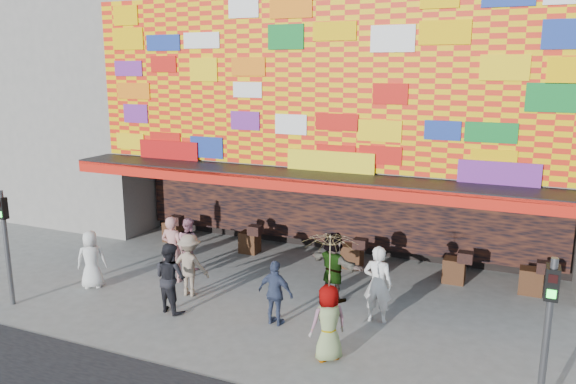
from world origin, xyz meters
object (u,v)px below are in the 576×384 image
object	(u,v)px
ped_a	(91,259)
ped_c	(170,277)
ped_h	(378,284)
signal_right	(548,324)
ped_i	(189,243)
signal_left	(5,235)
ped_f	(333,266)
ped_e	(276,293)
ped_b	(173,249)
parasol	(329,259)
ped_g	(328,323)
ped_d	(190,265)

from	to	relation	value
ped_a	ped_c	xyz separation A→B (m)	(2.90, -0.41, 0.08)
ped_h	ped_a	bearing A→B (deg)	6.71
signal_right	ped_i	distance (m)	10.57
signal_left	ped_h	distance (m)	9.32
ped_a	ped_c	distance (m)	2.93
ped_c	ped_h	distance (m)	5.08
ped_i	ped_f	bearing A→B (deg)	-170.66
ped_e	ped_h	bearing A→B (deg)	-145.48
ped_a	ped_b	xyz separation A→B (m)	(1.77, 1.30, 0.14)
ped_f	parasol	xyz separation A→B (m)	(0.92, -2.96, 1.30)
signal_right	ped_b	distance (m)	10.05
signal_left	ped_e	bearing A→B (deg)	14.07
ped_h	parasol	xyz separation A→B (m)	(-0.47, -2.16, 1.27)
parasol	ped_b	bearing A→B (deg)	156.56
signal_left	ped_b	size ratio (longest dim) A/B	1.58
ped_e	signal_left	bearing A→B (deg)	21.27
ped_h	parasol	distance (m)	2.54
signal_right	ped_e	xyz separation A→B (m)	(-5.71, 1.68, -1.07)
signal_left	ped_c	world-z (taller)	signal_left
signal_left	signal_right	bearing A→B (deg)	0.00
ped_b	signal_left	bearing A→B (deg)	45.54
signal_right	ped_h	size ratio (longest dim) A/B	1.59
ped_c	ped_g	size ratio (longest dim) A/B	1.09
ped_a	ped_e	world-z (taller)	ped_a
ped_g	ped_d	bearing A→B (deg)	-64.69
ped_c	ped_d	size ratio (longest dim) A/B	1.05
signal_right	ped_d	xyz separation A→B (m)	(-8.54, 2.36, -1.02)
ped_f	parasol	distance (m)	3.36
ped_d	ped_h	xyz separation A→B (m)	(4.98, 0.43, 0.11)
ped_b	ped_h	bearing A→B (deg)	176.64
signal_right	ped_b	xyz separation A→B (m)	(-9.54, 3.03, -0.91)
ped_c	ped_f	world-z (taller)	ped_f
ped_h	parasol	world-z (taller)	parasol
ped_g	ped_h	bearing A→B (deg)	-146.02
ped_i	parasol	distance (m)	6.78
ped_b	ped_f	bearing A→B (deg)	-174.04
signal_left	ped_i	world-z (taller)	signal_left
ped_f	ped_d	bearing A→B (deg)	40.80
ped_a	ped_c	world-z (taller)	ped_c
ped_e	ped_h	xyz separation A→B (m)	(2.15, 1.11, 0.16)
ped_h	parasol	size ratio (longest dim) A/B	0.96
ped_c	parasol	distance (m)	4.63
ped_g	parasol	size ratio (longest dim) A/B	0.82
ped_e	parasol	world-z (taller)	parasol
ped_h	ped_i	xyz separation A→B (m)	(-6.14, 1.27, -0.16)
ped_b	ped_d	size ratio (longest dim) A/B	1.13
ped_h	ped_i	size ratio (longest dim) A/B	1.20
ped_g	signal_right	bearing A→B (deg)	127.29
ped_d	parasol	size ratio (longest dim) A/B	0.85
ped_d	ped_h	world-z (taller)	ped_h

